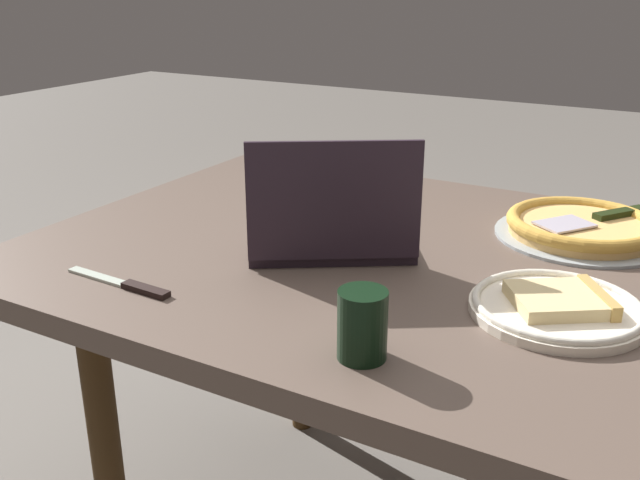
{
  "coord_description": "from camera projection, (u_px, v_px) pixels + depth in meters",
  "views": [
    {
      "loc": [
        0.53,
        -1.12,
        1.21
      ],
      "look_at": [
        -0.06,
        -0.07,
        0.76
      ],
      "focal_mm": 39.99,
      "sensor_mm": 36.0,
      "label": 1
    }
  ],
  "objects": [
    {
      "name": "drink_cup",
      "position": [
        362.0,
        324.0,
        0.92
      ],
      "size": [
        0.07,
        0.07,
        0.1
      ],
      "color": "black",
      "rests_on": "dining_table"
    },
    {
      "name": "laptop",
      "position": [
        331.0,
        228.0,
        1.27
      ],
      "size": [
        0.36,
        0.33,
        0.22
      ],
      "color": "#291D28",
      "rests_on": "dining_table"
    },
    {
      "name": "pizza_plate",
      "position": [
        558.0,
        306.0,
        1.05
      ],
      "size": [
        0.26,
        0.26,
        0.04
      ],
      "color": "white",
      "rests_on": "dining_table"
    },
    {
      "name": "dining_table",
      "position": [
        364.0,
        284.0,
        1.35
      ],
      "size": [
        1.2,
        0.97,
        0.73
      ],
      "color": "brown",
      "rests_on": "ground_plane"
    },
    {
      "name": "pizza_tray",
      "position": [
        582.0,
        227.0,
        1.36
      ],
      "size": [
        0.32,
        0.32,
        0.04
      ],
      "color": "#969FA3",
      "rests_on": "dining_table"
    },
    {
      "name": "table_knife",
      "position": [
        127.0,
        285.0,
        1.15
      ],
      "size": [
        0.22,
        0.03,
        0.01
      ],
      "color": "beige",
      "rests_on": "dining_table"
    }
  ]
}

